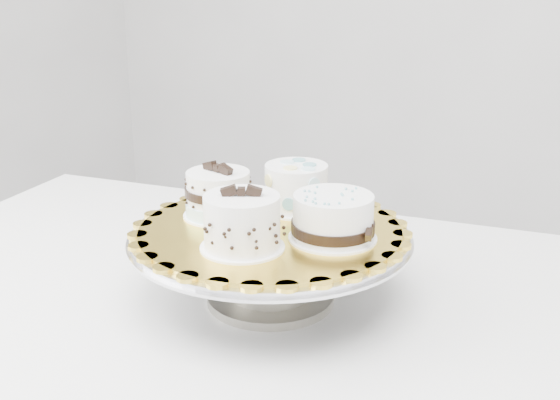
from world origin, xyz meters
The scene contains 7 objects.
table centered at (-0.09, 0.22, 0.68)m, with size 1.37×1.04×0.75m.
cake_stand centered at (-0.05, 0.23, 0.82)m, with size 0.39×0.39×0.11m.
cake_board centered at (-0.05, 0.23, 0.86)m, with size 0.36×0.36×0.01m, color gold.
cake_swirl centered at (-0.04, 0.15, 0.89)m, with size 0.13×0.13×0.09m.
cake_banded centered at (-0.13, 0.23, 0.89)m, with size 0.10×0.10×0.08m.
cake_dots centered at (-0.06, 0.31, 0.89)m, with size 0.12×0.12×0.07m.
cake_ribbon centered at (0.05, 0.24, 0.89)m, with size 0.13×0.13×0.06m.
Camera 1 is at (0.43, -0.52, 1.21)m, focal length 45.00 mm.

